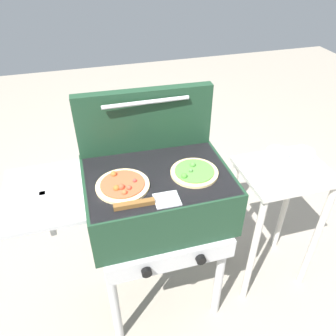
% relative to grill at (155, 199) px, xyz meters
% --- Properties ---
extents(ground_plane, '(8.00, 8.00, 0.00)m').
position_rel_grill_xyz_m(ground_plane, '(0.01, 0.00, -0.76)').
color(ground_plane, gray).
extents(grill, '(0.96, 0.53, 0.90)m').
position_rel_grill_xyz_m(grill, '(0.00, 0.00, 0.00)').
color(grill, '#193823').
rests_on(grill, ground_plane).
extents(grill_lid_open, '(0.63, 0.09, 0.30)m').
position_rel_grill_xyz_m(grill_lid_open, '(0.01, 0.22, 0.30)').
color(grill_lid_open, '#193823').
rests_on(grill_lid_open, grill).
extents(pizza_veggie, '(0.21, 0.21, 0.04)m').
position_rel_grill_xyz_m(pizza_veggie, '(0.17, -0.04, 0.15)').
color(pizza_veggie, '#E0C17F').
rests_on(pizza_veggie, grill).
extents(pizza_pepperoni, '(0.22, 0.22, 0.04)m').
position_rel_grill_xyz_m(pizza_pepperoni, '(-0.15, -0.05, 0.15)').
color(pizza_pepperoni, beige).
rests_on(pizza_pepperoni, grill).
extents(spatula, '(0.26, 0.09, 0.02)m').
position_rel_grill_xyz_m(spatula, '(-0.07, -0.17, 0.15)').
color(spatula, '#B7BABF').
rests_on(spatula, grill).
extents(prep_table, '(0.44, 0.36, 0.79)m').
position_rel_grill_xyz_m(prep_table, '(0.67, 0.00, -0.20)').
color(prep_table, beige).
rests_on(prep_table, ground_plane).
extents(topping_bowl_near, '(0.12, 0.12, 0.04)m').
position_rel_grill_xyz_m(topping_bowl_near, '(0.68, 0.10, 0.05)').
color(topping_bowl_near, silver).
rests_on(topping_bowl_near, prep_table).
extents(topping_bowl_far, '(0.12, 0.12, 0.04)m').
position_rel_grill_xyz_m(topping_bowl_far, '(0.65, -0.07, 0.05)').
color(topping_bowl_far, silver).
rests_on(topping_bowl_far, prep_table).
extents(topping_bowl_middle, '(0.11, 0.11, 0.04)m').
position_rel_grill_xyz_m(topping_bowl_middle, '(0.81, 0.07, 0.05)').
color(topping_bowl_middle, silver).
rests_on(topping_bowl_middle, prep_table).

